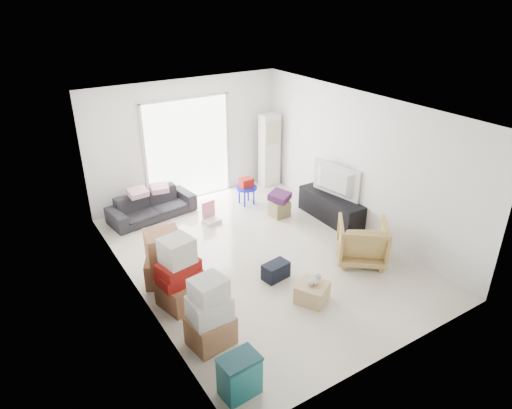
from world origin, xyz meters
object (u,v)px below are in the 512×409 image
object	(u,v)px
armchair	(362,239)
sofa	(151,202)
television	(332,193)
tv_console	(331,208)
kids_table	(246,186)
ottoman	(279,208)
ac_tower	(269,150)
wood_crate	(312,292)
storage_bins	(240,376)

from	to	relation	value
armchair	sofa	bearing A→B (deg)	-16.30
television	armchair	xyz separation A→B (m)	(-0.59, -1.50, -0.18)
tv_console	kids_table	distance (m)	1.93
sofa	ottoman	size ratio (longest dim) A/B	5.13
sofa	kids_table	size ratio (longest dim) A/B	2.96
ac_tower	wood_crate	xyz separation A→B (m)	(-1.99, -4.19, -0.73)
ac_tower	tv_console	xyz separation A→B (m)	(0.05, -2.23, -0.61)
ottoman	wood_crate	xyz separation A→B (m)	(-1.23, -2.65, -0.03)
ac_tower	tv_console	world-z (taller)	ac_tower
kids_table	tv_console	bearing A→B (deg)	-55.12
storage_bins	ottoman	world-z (taller)	storage_bins
kids_table	sofa	bearing A→B (deg)	165.81
tv_console	ottoman	bearing A→B (deg)	139.54
ac_tower	armchair	bearing A→B (deg)	-98.15
television	kids_table	distance (m)	1.93
ac_tower	armchair	world-z (taller)	ac_tower
television	sofa	size ratio (longest dim) A/B	0.64
ac_tower	storage_bins	world-z (taller)	ac_tower
tv_console	wood_crate	world-z (taller)	tv_console
television	storage_bins	distance (m)	4.87
armchair	kids_table	xyz separation A→B (m)	(-0.51, 3.08, 0.01)
television	ac_tower	bearing A→B (deg)	-8.50
tv_console	television	world-z (taller)	television
armchair	wood_crate	size ratio (longest dim) A/B	1.90
storage_bins	wood_crate	distance (m)	2.09
armchair	storage_bins	xyz separation A→B (m)	(-3.31, -1.39, -0.15)
ottoman	armchair	bearing A→B (deg)	-84.07
sofa	kids_table	world-z (taller)	sofa
ottoman	kids_table	bearing A→B (deg)	107.88
tv_console	wood_crate	bearing A→B (deg)	-136.30
tv_console	ottoman	distance (m)	1.07
storage_bins	ottoman	size ratio (longest dim) A/B	1.57
ac_tower	ottoman	world-z (taller)	ac_tower
armchair	kids_table	bearing A→B (deg)	-42.01
storage_bins	kids_table	distance (m)	5.28
ottoman	kids_table	size ratio (longest dim) A/B	0.58
television	armchair	size ratio (longest dim) A/B	1.36
ac_tower	kids_table	size ratio (longest dim) A/B	2.86
wood_crate	tv_console	bearing A→B (deg)	43.70
ac_tower	storage_bins	size ratio (longest dim) A/B	3.17
sofa	armchair	distance (m)	4.39
television	armchair	distance (m)	1.62
television	tv_console	bearing A→B (deg)	170.22
kids_table	wood_crate	distance (m)	3.66
ottoman	wood_crate	world-z (taller)	ottoman
television	ottoman	world-z (taller)	television
wood_crate	ottoman	bearing A→B (deg)	65.08
tv_console	armchair	bearing A→B (deg)	-111.28
tv_console	storage_bins	xyz separation A→B (m)	(-3.90, -2.90, 0.01)
television	ottoman	distance (m)	1.15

